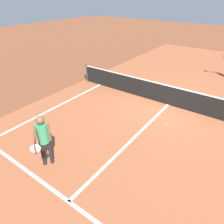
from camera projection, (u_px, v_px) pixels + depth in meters
The scene contains 8 objects.
ground_plane at pixel (168, 105), 9.68m from camera, with size 60.00×60.00×0.00m, color brown.
court_surface_inbounds at pixel (168, 105), 9.68m from camera, with size 10.62×24.40×0.00m, color #9E5433.
line_sideline_left at pixel (0, 135), 7.61m from camera, with size 0.10×11.89×0.01m, color white.
line_service_near at pixel (69, 202), 5.21m from camera, with size 8.22×0.10×0.01m, color white.
line_center_service at pixel (133, 139), 7.45m from camera, with size 0.10×6.40×0.01m, color white.
net at pixel (169, 95), 9.43m from camera, with size 10.25×0.09×1.07m.
player_near at pixel (43, 136), 5.82m from camera, with size 0.94×0.96×1.72m.
tennis_ball_near_net at pixel (166, 124), 8.18m from camera, with size 0.07×0.07×0.07m, color #CCE033.
Camera 1 is at (2.85, -8.45, 4.62)m, focal length 32.91 mm.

